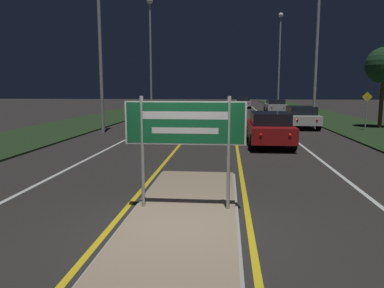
% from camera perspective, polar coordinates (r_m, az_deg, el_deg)
% --- Properties ---
extents(ground_plane, '(160.00, 160.00, 0.00)m').
position_cam_1_polar(ground_plane, '(7.04, -1.90, -12.76)').
color(ground_plane, '#282623').
extents(median_island, '(2.19, 6.88, 0.10)m').
position_cam_1_polar(median_island, '(7.90, -1.03, -10.05)').
color(median_island, '#999993').
rests_on(median_island, ground_plane).
extents(verge_left, '(5.00, 100.00, 0.08)m').
position_cam_1_polar(verge_left, '(28.57, -15.90, 3.14)').
color(verge_left, '#1E3319').
rests_on(verge_left, ground_plane).
extents(verge_right, '(5.00, 100.00, 0.08)m').
position_cam_1_polar(verge_right, '(28.00, 23.39, 2.67)').
color(verge_right, '#1E3319').
rests_on(verge_right, ground_plane).
extents(centre_line_yellow_left, '(0.12, 70.00, 0.01)m').
position_cam_1_polar(centre_line_yellow_left, '(31.68, 1.51, 3.90)').
color(centre_line_yellow_left, gold).
rests_on(centre_line_yellow_left, ground_plane).
extents(centre_line_yellow_right, '(0.12, 70.00, 0.01)m').
position_cam_1_polar(centre_line_yellow_right, '(31.62, 6.18, 3.84)').
color(centre_line_yellow_right, gold).
rests_on(centre_line_yellow_right, ground_plane).
extents(lane_line_white_left, '(0.12, 70.00, 0.01)m').
position_cam_1_polar(lane_line_white_left, '(32.01, -3.71, 3.93)').
color(lane_line_white_left, silver).
rests_on(lane_line_white_left, ground_plane).
extents(lane_line_white_right, '(0.12, 70.00, 0.01)m').
position_cam_1_polar(lane_line_white_right, '(31.79, 11.45, 3.75)').
color(lane_line_white_right, silver).
rests_on(lane_line_white_right, ground_plane).
extents(edge_line_white_left, '(0.10, 70.00, 0.01)m').
position_cam_1_polar(edge_line_white_left, '(32.62, -8.94, 3.93)').
color(edge_line_white_left, silver).
rests_on(edge_line_white_left, ground_plane).
extents(edge_line_white_right, '(0.10, 70.00, 0.01)m').
position_cam_1_polar(edge_line_white_right, '(32.25, 16.76, 3.62)').
color(edge_line_white_right, silver).
rests_on(edge_line_white_right, ground_plane).
extents(highway_sign, '(2.45, 0.07, 2.30)m').
position_cam_1_polar(highway_sign, '(7.52, -1.07, 2.46)').
color(highway_sign, '#9E9E99').
rests_on(highway_sign, median_island).
extents(streetlight_left_near, '(0.46, 0.46, 9.46)m').
position_cam_1_polar(streetlight_left_near, '(22.23, -13.90, 16.37)').
color(streetlight_left_near, '#9E9E99').
rests_on(streetlight_left_near, ground_plane).
extents(streetlight_left_far, '(0.60, 0.60, 10.95)m').
position_cam_1_polar(streetlight_left_far, '(37.17, -6.37, 15.91)').
color(streetlight_left_far, '#9E9E99').
rests_on(streetlight_left_far, ground_plane).
extents(streetlight_right_near, '(0.60, 0.60, 10.01)m').
position_cam_1_polar(streetlight_right_near, '(25.51, 18.68, 17.63)').
color(streetlight_right_near, '#9E9E99').
rests_on(streetlight_right_near, ground_plane).
extents(streetlight_right_far, '(0.54, 0.54, 10.93)m').
position_cam_1_polar(streetlight_right_far, '(44.97, 13.22, 13.91)').
color(streetlight_right_far, '#9E9E99').
rests_on(streetlight_right_far, ground_plane).
extents(car_receding_0, '(1.95, 4.80, 1.49)m').
position_cam_1_polar(car_receding_0, '(17.14, 11.64, 2.42)').
color(car_receding_0, maroon).
rests_on(car_receding_0, ground_plane).
extents(car_receding_1, '(1.96, 4.44, 1.40)m').
position_cam_1_polar(car_receding_1, '(25.15, 16.18, 4.07)').
color(car_receding_1, silver).
rests_on(car_receding_1, ground_plane).
extents(car_receding_2, '(1.98, 4.33, 1.41)m').
position_cam_1_polar(car_receding_2, '(38.91, 12.56, 5.66)').
color(car_receding_2, '#B7B7BC').
rests_on(car_receding_2, ground_plane).
extents(car_receding_3, '(2.00, 4.41, 1.37)m').
position_cam_1_polar(car_receding_3, '(48.77, 7.76, 6.31)').
color(car_receding_3, '#B7B7BC').
rests_on(car_receding_3, ground_plane).
extents(car_approaching_0, '(1.94, 4.12, 1.51)m').
position_cam_1_polar(car_approaching_0, '(20.14, -4.12, 3.46)').
color(car_approaching_0, maroon).
rests_on(car_approaching_0, ground_plane).
extents(warning_sign, '(0.60, 0.06, 2.26)m').
position_cam_1_polar(warning_sign, '(24.48, 25.05, 5.12)').
color(warning_sign, '#9E9E99').
rests_on(warning_sign, verge_right).
extents(roadside_palm_right, '(2.23, 2.23, 4.99)m').
position_cam_1_polar(roadside_palm_right, '(26.41, 27.21, 10.55)').
color(roadside_palm_right, '#4C3823').
rests_on(roadside_palm_right, verge_right).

